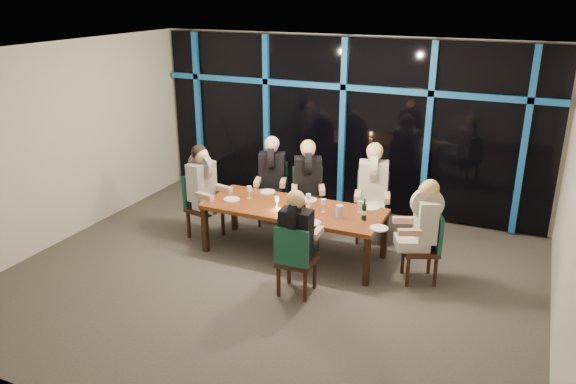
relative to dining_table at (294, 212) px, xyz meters
name	(u,v)px	position (x,y,z in m)	size (l,w,h in m)	color
room	(268,133)	(0.00, -0.80, 1.34)	(7.04, 7.00, 3.02)	#534E49
window_wall	(344,122)	(0.01, 2.13, 0.87)	(6.86, 0.43, 2.94)	black
dining_table	(294,212)	(0.00, 0.00, 0.00)	(2.60, 1.00, 0.75)	brown
chair_far_left	(273,189)	(-0.83, 1.03, -0.12)	(0.59, 0.59, 1.01)	black
chair_far_mid	(307,196)	(-0.17, 0.94, -0.11)	(0.63, 0.63, 1.03)	black
chair_far_right	(372,202)	(0.86, 1.06, -0.09)	(0.60, 0.60, 1.06)	black
chair_end_left	(200,202)	(-1.61, 0.03, -0.11)	(0.56, 0.56, 1.02)	black
chair_end_right	(427,243)	(1.92, 0.02, -0.14)	(0.60, 0.60, 0.98)	black
chair_near_mid	(295,257)	(0.48, -1.08, -0.14)	(0.47, 0.47, 0.97)	black
diner_far_left	(272,168)	(-0.80, 0.95, 0.28)	(0.60, 0.69, 0.98)	black
diner_far_mid	(308,174)	(-0.14, 0.86, 0.30)	(0.65, 0.71, 1.00)	black
diner_far_right	(373,179)	(0.89, 0.98, 0.32)	(0.60, 0.71, 1.03)	silver
diner_end_left	(203,178)	(-1.52, 0.01, 0.29)	(0.68, 0.56, 0.99)	black
diner_end_right	(423,216)	(1.85, -0.02, 0.25)	(0.67, 0.61, 0.95)	silver
diner_near_mid	(297,227)	(0.48, -0.99, 0.25)	(0.49, 0.61, 0.95)	black
plate_far_left	(267,192)	(-0.62, 0.41, 0.08)	(0.24, 0.24, 0.01)	white
plate_far_mid	(309,200)	(0.09, 0.35, 0.08)	(0.24, 0.24, 0.01)	white
plate_far_right	(371,207)	(1.03, 0.43, 0.08)	(0.24, 0.24, 0.01)	white
plate_end_left	(232,199)	(-0.97, -0.10, 0.08)	(0.24, 0.24, 0.01)	white
plate_end_right	(375,228)	(1.28, -0.24, 0.08)	(0.24, 0.24, 0.01)	white
plate_near_mid	(312,223)	(0.46, -0.43, 0.08)	(0.24, 0.24, 0.01)	white
wine_bottle	(364,212)	(1.06, -0.04, 0.19)	(0.07, 0.07, 0.31)	black
water_pitcher	(339,211)	(0.72, -0.09, 0.16)	(0.11, 0.10, 0.18)	silver
tea_light	(279,209)	(-0.15, -0.20, 0.08)	(0.05, 0.05, 0.03)	#F09648
wine_glass_a	(277,199)	(-0.21, -0.12, 0.20)	(0.07, 0.07, 0.17)	silver
wine_glass_b	(308,197)	(0.18, 0.13, 0.20)	(0.07, 0.07, 0.19)	silver
wine_glass_c	(324,203)	(0.46, 0.00, 0.21)	(0.07, 0.07, 0.19)	silver
wine_glass_d	(249,190)	(-0.75, 0.06, 0.21)	(0.07, 0.07, 0.19)	silver
wine_glass_e	(360,204)	(0.92, 0.20, 0.19)	(0.06, 0.06, 0.17)	white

